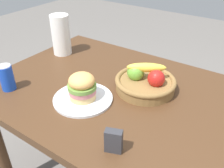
# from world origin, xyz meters

# --- Properties ---
(dining_table) EXTENTS (1.40, 0.90, 0.75)m
(dining_table) POSITION_xyz_m (0.00, 0.00, 0.65)
(dining_table) COLOR #4C301C
(dining_table) RESTS_ON ground_plane
(plate) EXTENTS (0.27, 0.27, 0.01)m
(plate) POSITION_xyz_m (-0.14, -0.15, 0.76)
(plate) COLOR white
(plate) RESTS_ON dining_table
(sandwich) EXTENTS (0.13, 0.13, 0.12)m
(sandwich) POSITION_xyz_m (-0.14, -0.15, 0.82)
(sandwich) COLOR #E5BC75
(sandwich) RESTS_ON plate
(soda_can) EXTENTS (0.07, 0.07, 0.13)m
(soda_can) POSITION_xyz_m (-0.50, -0.28, 0.81)
(soda_can) COLOR blue
(soda_can) RESTS_ON dining_table
(fruit_basket) EXTENTS (0.29, 0.29, 0.14)m
(fruit_basket) POSITION_xyz_m (0.05, 0.08, 0.79)
(fruit_basket) COLOR olive
(fruit_basket) RESTS_ON dining_table
(paper_towel_roll) EXTENTS (0.11, 0.11, 0.24)m
(paper_towel_roll) POSITION_xyz_m (-0.57, 0.16, 0.87)
(paper_towel_roll) COLOR white
(paper_towel_roll) RESTS_ON dining_table
(napkin_holder) EXTENTS (0.07, 0.05, 0.09)m
(napkin_holder) POSITION_xyz_m (0.14, -0.32, 0.80)
(napkin_holder) COLOR #333338
(napkin_holder) RESTS_ON dining_table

